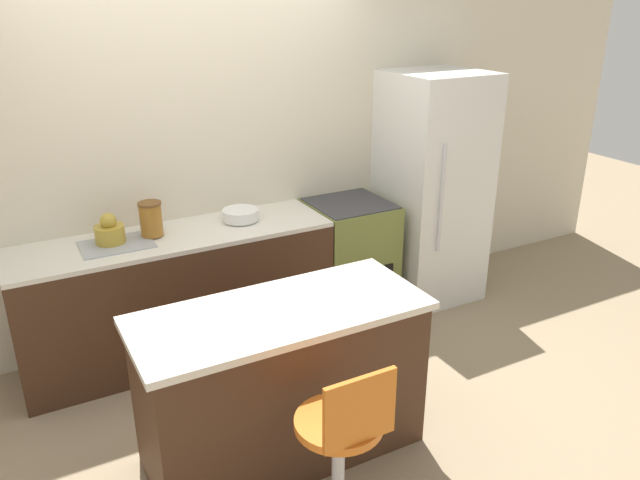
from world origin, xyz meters
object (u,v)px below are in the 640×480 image
Objects in this scene: oven_range at (349,257)px; mixing_bowl at (240,215)px; stool_chair at (342,453)px; refrigerator at (432,189)px; kettle at (110,231)px.

oven_range is 0.99m from mixing_bowl.
oven_range is at bearing 58.27° from stool_chair.
oven_range is at bearing 175.81° from refrigerator.
mixing_bowl reaches higher than stool_chair.
kettle is at bearing 106.40° from stool_chair.
mixing_bowl is (0.88, -0.00, -0.04)m from kettle.
mixing_bowl reaches higher than oven_range.
mixing_bowl is at bearing 176.48° from refrigerator.
stool_chair is 2.02m from mixing_bowl.
oven_range is 0.95× the size of stool_chair.
stool_chair is at bearing -135.84° from refrigerator.
refrigerator is (0.72, -0.05, 0.46)m from oven_range.
refrigerator reaches higher than mixing_bowl.
refrigerator is 2.68m from stool_chair.
kettle is at bearing 180.00° from mixing_bowl.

